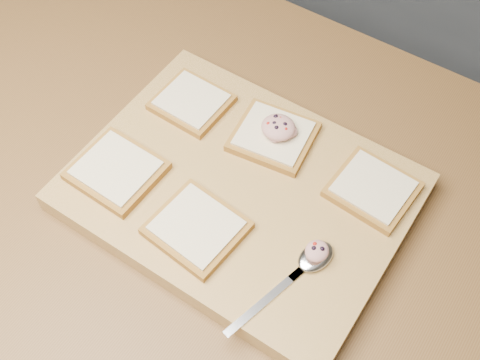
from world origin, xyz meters
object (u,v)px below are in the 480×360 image
(tuna_salad_dollop, at_px, (278,127))
(spoon, at_px, (308,263))
(bread_far_center, at_px, (273,136))
(cutting_board, at_px, (240,192))

(tuna_salad_dollop, height_order, spoon, tuna_salad_dollop)
(bread_far_center, bearing_deg, cutting_board, -87.51)
(cutting_board, distance_m, tuna_salad_dollop, 0.11)
(cutting_board, height_order, tuna_salad_dollop, tuna_salad_dollop)
(bread_far_center, relative_size, spoon, 0.69)
(spoon, bearing_deg, tuna_salad_dollop, 132.59)
(cutting_board, height_order, bread_far_center, bread_far_center)
(bread_far_center, height_order, spoon, bread_far_center)
(bread_far_center, height_order, tuna_salad_dollop, tuna_salad_dollop)
(spoon, bearing_deg, bread_far_center, 134.28)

